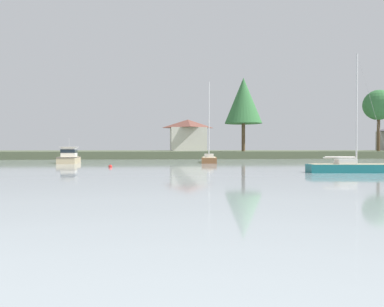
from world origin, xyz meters
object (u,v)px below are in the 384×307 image
(sailboat_teal, at_px, (350,170))
(mooring_buoy_red, at_px, (110,167))
(cruiser_sand, at_px, (70,159))
(sailboat_wood, at_px, (209,161))

(sailboat_teal, relative_size, mooring_buoy_red, 22.88)
(mooring_buoy_red, bearing_deg, cruiser_sand, 118.89)
(cruiser_sand, distance_m, mooring_buoy_red, 14.05)
(sailboat_wood, bearing_deg, mooring_buoy_red, -136.02)
(cruiser_sand, height_order, sailboat_wood, sailboat_wood)
(cruiser_sand, relative_size, mooring_buoy_red, 17.10)
(sailboat_teal, bearing_deg, cruiser_sand, 139.81)
(sailboat_teal, distance_m, sailboat_wood, 23.90)
(cruiser_sand, bearing_deg, sailboat_wood, -1.52)
(sailboat_teal, xyz_separation_m, sailboat_wood, (-8.17, 22.46, 0.03))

